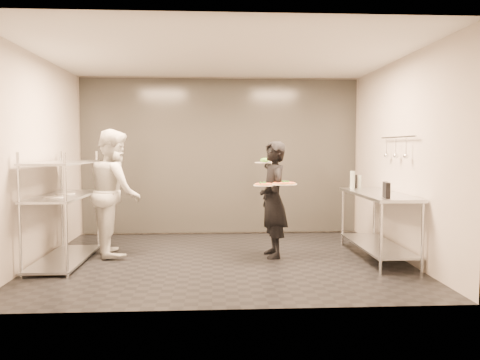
{
  "coord_description": "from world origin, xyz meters",
  "views": [
    {
      "loc": [
        -0.12,
        -6.39,
        1.56
      ],
      "look_at": [
        0.25,
        0.13,
        1.1
      ],
      "focal_mm": 35.0,
      "sensor_mm": 36.0,
      "label": 1
    }
  ],
  "objects": [
    {
      "name": "room_shell",
      "position": [
        0.0,
        1.18,
        1.4
      ],
      "size": [
        5.0,
        4.0,
        2.8
      ],
      "color": "black",
      "rests_on": "ground"
    },
    {
      "name": "bottle_dark",
      "position": [
        2.1,
        0.8,
        1.02
      ],
      "size": [
        0.06,
        0.06,
        0.21
      ],
      "primitive_type": "cylinder",
      "color": "black",
      "rests_on": "prep_counter"
    },
    {
      "name": "salad_plate",
      "position": [
        0.63,
        0.44,
        1.35
      ],
      "size": [
        0.3,
        0.3,
        0.07
      ],
      "color": "white",
      "rests_on": "waiter"
    },
    {
      "name": "pizza_plate_far",
      "position": [
        0.84,
        -0.09,
        1.06
      ],
      "size": [
        0.35,
        0.35,
        0.05
      ],
      "color": "white",
      "rests_on": "waiter"
    },
    {
      "name": "prep_counter",
      "position": [
        2.18,
        0.0,
        0.63
      ],
      "size": [
        0.6,
        1.8,
        0.92
      ],
      "color": "silver",
      "rests_on": "ground"
    },
    {
      "name": "pizza_plate_near",
      "position": [
        0.57,
        -0.06,
        1.05
      ],
      "size": [
        0.29,
        0.29,
        0.05
      ],
      "color": "white",
      "rests_on": "waiter"
    },
    {
      "name": "utensil_rail",
      "position": [
        2.43,
        -0.0,
        1.55
      ],
      "size": [
        0.07,
        1.2,
        0.31
      ],
      "color": "silver",
      "rests_on": "room_shell"
    },
    {
      "name": "chef",
      "position": [
        -1.55,
        0.43,
        0.91
      ],
      "size": [
        0.92,
        1.05,
        1.82
      ],
      "primitive_type": "imported",
      "rotation": [
        0.0,
        0.0,
        1.88
      ],
      "color": "silver",
      "rests_on": "ground"
    },
    {
      "name": "bottle_clear",
      "position": [
        2.17,
        0.8,
        1.02
      ],
      "size": [
        0.06,
        0.06,
        0.2
      ],
      "primitive_type": "cylinder",
      "color": "gray",
      "rests_on": "prep_counter"
    },
    {
      "name": "bottle_green",
      "position": [
        2.03,
        0.74,
        1.06
      ],
      "size": [
        0.08,
        0.08,
        0.27
      ],
      "primitive_type": "cylinder",
      "color": "gray",
      "rests_on": "prep_counter"
    },
    {
      "name": "pass_rack",
      "position": [
        -2.15,
        -0.0,
        0.77
      ],
      "size": [
        0.6,
        1.6,
        1.5
      ],
      "color": "silver",
      "rests_on": "ground"
    },
    {
      "name": "waiter",
      "position": [
        0.72,
        0.15,
        0.82
      ],
      "size": [
        0.47,
        0.64,
        1.64
      ],
      "primitive_type": "imported",
      "rotation": [
        0.0,
        0.0,
        -1.44
      ],
      "color": "black",
      "rests_on": "ground"
    },
    {
      "name": "pos_monitor",
      "position": [
        2.06,
        -0.63,
        1.02
      ],
      "size": [
        0.11,
        0.28,
        0.2
      ],
      "primitive_type": "cube",
      "rotation": [
        0.0,
        0.0,
        -0.19
      ],
      "color": "black",
      "rests_on": "prep_counter"
    }
  ]
}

